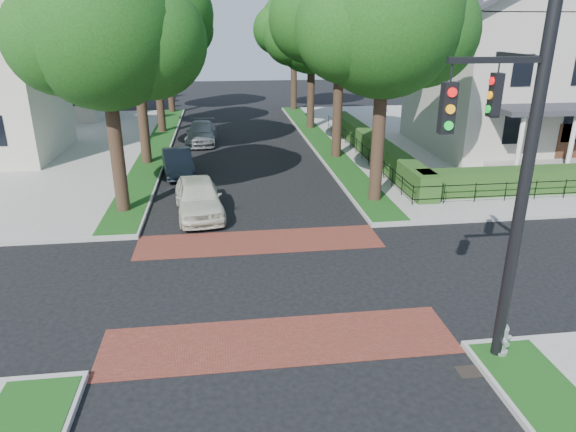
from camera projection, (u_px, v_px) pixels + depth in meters
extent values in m
plane|color=black|center=(268.00, 282.00, 16.07)|extent=(120.00, 120.00, 0.00)
cube|color=gray|center=(519.00, 137.00, 36.04)|extent=(30.00, 30.00, 0.15)
cube|color=maroon|center=(260.00, 242.00, 19.04)|extent=(9.00, 2.20, 0.01)
cube|color=maroon|center=(279.00, 341.00, 13.10)|extent=(9.00, 2.20, 0.01)
cube|color=black|center=(471.00, 371.00, 11.95)|extent=(0.65, 0.45, 0.01)
cube|color=#143F12|center=(321.00, 141.00, 34.39)|extent=(1.60, 29.80, 0.02)
cube|color=#143F12|center=(157.00, 146.00, 33.07)|extent=(1.60, 29.80, 0.02)
cylinder|color=black|center=(379.00, 118.00, 21.88)|extent=(0.56, 0.56, 7.35)
sphere|color=#15370F|center=(386.00, 20.00, 20.51)|extent=(6.20, 6.20, 6.20)
sphere|color=#15370F|center=(423.00, 31.00, 21.13)|extent=(4.65, 4.65, 4.65)
sphere|color=#15370F|center=(349.00, 28.00, 20.24)|extent=(4.34, 4.34, 4.34)
sphere|color=#15370F|center=(377.00, 8.00, 21.78)|extent=(4.03, 4.03, 4.03)
cylinder|color=black|center=(338.00, 90.00, 29.24)|extent=(0.56, 0.56, 7.70)
sphere|color=#15370F|center=(341.00, 14.00, 27.80)|extent=(6.60, 6.60, 6.60)
sphere|color=#15370F|center=(371.00, 22.00, 28.44)|extent=(4.95, 4.95, 4.95)
sphere|color=#15370F|center=(311.00, 20.00, 27.52)|extent=(4.62, 4.62, 4.62)
sphere|color=#15370F|center=(336.00, 5.00, 29.17)|extent=(4.29, 4.29, 4.29)
cylinder|color=black|center=(311.00, 83.00, 37.77)|extent=(0.56, 0.56, 6.65)
sphere|color=#15370F|center=(312.00, 32.00, 36.53)|extent=(5.80, 5.80, 5.80)
sphere|color=#15370F|center=(333.00, 38.00, 37.14)|extent=(4.35, 4.35, 4.35)
sphere|color=#15370F|center=(292.00, 37.00, 36.27)|extent=(4.06, 4.06, 4.06)
sphere|color=#15370F|center=(310.00, 25.00, 37.71)|extent=(3.77, 3.77, 3.77)
cylinder|color=black|center=(294.00, 70.00, 46.06)|extent=(0.56, 0.56, 7.00)
sphere|color=#15370F|center=(294.00, 26.00, 44.75)|extent=(6.00, 6.00, 6.00)
sphere|color=#15370F|center=(312.00, 31.00, 45.37)|extent=(4.50, 4.50, 4.50)
sphere|color=#15370F|center=(277.00, 30.00, 44.49)|extent=(4.20, 4.20, 4.20)
sphere|color=#15370F|center=(293.00, 20.00, 45.98)|extent=(3.90, 3.90, 3.90)
cylinder|color=black|center=(114.00, 128.00, 20.60)|extent=(0.56, 0.56, 7.00)
sphere|color=#15370F|center=(102.00, 30.00, 19.30)|extent=(6.00, 6.00, 6.00)
sphere|color=#15370F|center=(149.00, 41.00, 19.92)|extent=(4.50, 4.50, 4.50)
sphere|color=#15370F|center=(60.00, 39.00, 19.03)|extent=(4.20, 4.20, 4.20)
sphere|color=#15370F|center=(111.00, 17.00, 20.52)|extent=(3.90, 3.90, 3.90)
cylinder|color=black|center=(140.00, 90.00, 27.84)|extent=(0.56, 0.56, 8.05)
sphere|color=#15370F|center=(132.00, 6.00, 26.34)|extent=(6.40, 6.40, 6.40)
sphere|color=#15370F|center=(168.00, 14.00, 26.97)|extent=(4.80, 4.80, 4.80)
sphere|color=#15370F|center=(99.00, 12.00, 26.06)|extent=(4.48, 4.48, 4.48)
cylinder|color=black|center=(158.00, 83.00, 36.40)|extent=(0.56, 0.56, 6.86)
sphere|color=#15370F|center=(154.00, 29.00, 35.12)|extent=(5.60, 5.60, 5.60)
sphere|color=#15370F|center=(177.00, 35.00, 35.72)|extent=(4.20, 4.20, 4.20)
sphere|color=#15370F|center=(133.00, 34.00, 34.87)|extent=(3.92, 3.92, 3.92)
sphere|color=#15370F|center=(157.00, 21.00, 36.25)|extent=(3.64, 3.64, 3.64)
cylinder|color=black|center=(169.00, 70.00, 44.70)|extent=(0.56, 0.56, 7.14)
sphere|color=#15370F|center=(165.00, 24.00, 43.36)|extent=(6.20, 6.20, 6.20)
sphere|color=#15370F|center=(186.00, 29.00, 43.99)|extent=(4.65, 4.65, 4.65)
sphere|color=#15370F|center=(147.00, 28.00, 43.09)|extent=(4.34, 4.34, 4.34)
sphere|color=#15370F|center=(168.00, 18.00, 44.64)|extent=(4.03, 4.03, 4.03)
cube|color=#224919|center=(372.00, 145.00, 30.65)|extent=(1.00, 18.00, 1.20)
cube|color=#B9B6A6|center=(525.00, 83.00, 31.57)|extent=(12.00, 10.00, 8.00)
cylinder|color=white|center=(520.00, 145.00, 25.19)|extent=(0.24, 0.24, 3.00)
cylinder|color=white|center=(572.00, 143.00, 25.52)|extent=(0.24, 0.24, 3.00)
cube|color=#B9B6A6|center=(46.00, 77.00, 42.67)|extent=(9.00, 8.00, 6.50)
cube|color=maroon|center=(65.00, 11.00, 39.72)|extent=(0.80, 0.80, 3.64)
cylinder|color=black|center=(523.00, 196.00, 10.96)|extent=(0.26, 0.26, 8.00)
cube|color=black|center=(497.00, 60.00, 9.85)|extent=(2.00, 0.12, 0.12)
cube|color=black|center=(520.00, 57.00, 10.80)|extent=(0.12, 1.80, 0.12)
cube|color=black|center=(448.00, 108.00, 10.05)|extent=(0.28, 0.22, 1.00)
cylinder|color=red|center=(452.00, 92.00, 9.82)|extent=(0.18, 0.05, 0.18)
cylinder|color=orange|center=(450.00, 109.00, 9.93)|extent=(0.18, 0.05, 0.18)
cylinder|color=#0CB226|center=(449.00, 126.00, 10.05)|extent=(0.18, 0.05, 0.18)
cube|color=black|center=(495.00, 95.00, 11.86)|extent=(0.22, 0.28, 1.00)
cylinder|color=red|center=(492.00, 81.00, 11.73)|extent=(0.05, 0.18, 0.18)
cylinder|color=orange|center=(490.00, 95.00, 11.85)|extent=(0.05, 0.18, 0.18)
cylinder|color=#0CB226|center=(488.00, 109.00, 11.96)|extent=(0.05, 0.18, 0.18)
imported|color=silver|center=(199.00, 197.00, 21.46)|extent=(2.37, 4.78, 1.57)
imported|color=#212931|center=(178.00, 162.00, 27.20)|extent=(2.05, 4.26, 1.35)
imported|color=gray|center=(201.00, 133.00, 34.40)|extent=(2.10, 4.83, 1.38)
cylinder|color=silver|center=(500.00, 351.00, 12.36)|extent=(0.41, 0.41, 0.10)
cylinder|color=silver|center=(502.00, 339.00, 12.25)|extent=(0.27, 0.27, 0.58)
sphere|color=silver|center=(504.00, 328.00, 12.14)|extent=(0.25, 0.25, 0.25)
cylinder|color=silver|center=(505.00, 324.00, 12.10)|extent=(0.08, 0.08, 0.08)
cylinder|color=silver|center=(508.00, 337.00, 12.25)|extent=(0.13, 0.13, 0.11)
cylinder|color=silver|center=(496.00, 338.00, 12.21)|extent=(0.13, 0.13, 0.11)
cylinder|color=silver|center=(506.00, 343.00, 12.09)|extent=(0.17, 0.16, 0.14)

